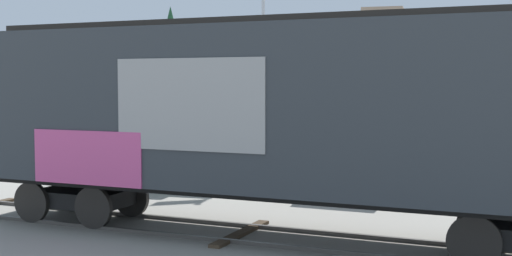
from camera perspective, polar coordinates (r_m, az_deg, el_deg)
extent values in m
plane|color=gray|center=(13.70, 2.63, -9.44)|extent=(260.00, 260.00, 0.00)
cube|color=#4C4742|center=(13.13, 0.42, -9.85)|extent=(59.98, 1.91, 0.08)
cube|color=#4C4742|center=(14.43, 2.67, -8.59)|extent=(59.98, 1.91, 0.08)
cube|color=#423323|center=(14.07, -1.29, -8.94)|extent=(0.32, 2.51, 0.07)
cube|color=#33383D|center=(13.43, 1.62, 1.79)|extent=(14.27, 3.30, 3.17)
cube|color=#2D2823|center=(13.47, 1.63, 9.05)|extent=(13.48, 0.81, 0.24)
cube|color=#999999|center=(12.61, -5.77, 1.99)|extent=(3.12, 0.12, 1.74)
cube|color=#CC4C8C|center=(13.98, -14.22, -2.47)|extent=(2.62, 0.11, 1.10)
cube|color=black|center=(13.59, 1.61, -5.32)|extent=(13.94, 2.00, 0.20)
cube|color=black|center=(16.04, -14.53, -5.74)|extent=(2.14, 1.36, 0.36)
cylinder|color=black|center=(16.04, -18.53, -5.99)|extent=(0.92, 0.15, 0.92)
cylinder|color=black|center=(17.12, -15.30, -5.31)|extent=(0.92, 0.15, 0.92)
cylinder|color=black|center=(14.97, -13.64, -6.60)|extent=(0.92, 0.15, 0.92)
cylinder|color=black|center=(16.13, -10.55, -5.80)|extent=(0.92, 0.15, 0.92)
cylinder|color=black|center=(12.10, 18.03, -9.19)|extent=(0.92, 0.15, 0.92)
cylinder|color=black|center=(13.50, 18.61, -7.84)|extent=(0.92, 0.15, 0.92)
cylinder|color=silver|center=(24.71, 0.61, 7.01)|extent=(0.12, 0.12, 8.99)
cube|color=silver|center=(89.28, 18.86, 4.31)|extent=(120.26, 38.86, 8.19)
cube|color=#8C725B|center=(79.23, 10.75, 8.73)|extent=(4.99, 4.63, 3.41)
cone|color=#193D23|center=(87.33, -7.28, 8.72)|extent=(2.32, 2.32, 4.64)
cone|color=#193D23|center=(84.71, 7.35, 8.39)|extent=(1.62, 1.62, 3.25)
cube|color=#1E5933|center=(20.63, -8.03, -3.11)|extent=(4.51, 2.15, 0.67)
cube|color=#2D333D|center=(20.60, -8.29, -1.18)|extent=(2.19, 1.78, 0.72)
cylinder|color=black|center=(20.89, -3.32, -3.91)|extent=(0.66, 0.27, 0.64)
cylinder|color=black|center=(19.32, -5.06, -4.56)|extent=(0.66, 0.27, 0.64)
cylinder|color=black|center=(22.08, -10.60, -3.55)|extent=(0.66, 0.27, 0.64)
cylinder|color=black|center=(20.60, -12.78, -4.12)|extent=(0.66, 0.27, 0.64)
cube|color=#B7BABF|center=(18.72, 8.35, -3.81)|extent=(4.33, 1.86, 0.68)
cube|color=#2D333D|center=(18.71, 7.59, -1.83)|extent=(2.21, 1.62, 0.60)
cylinder|color=black|center=(19.24, 13.18, -4.69)|extent=(0.65, 0.24, 0.64)
cylinder|color=black|center=(17.65, 12.23, -5.44)|extent=(0.65, 0.24, 0.64)
cylinder|color=black|center=(19.95, 4.91, -4.29)|extent=(0.65, 0.24, 0.64)
cylinder|color=black|center=(18.43, 3.28, -4.97)|extent=(0.65, 0.24, 0.64)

